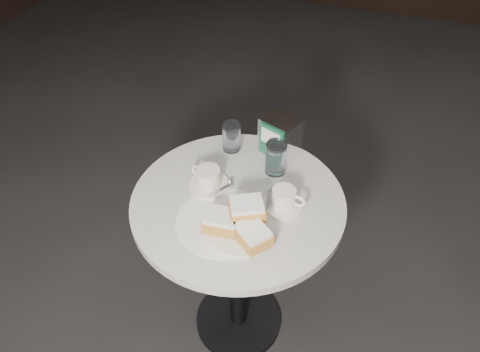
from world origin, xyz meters
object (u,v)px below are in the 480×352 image
at_px(beignet_plate, 240,224).
at_px(coffee_cup_right, 284,199).
at_px(water_glass_right, 276,158).
at_px(coffee_cup_left, 208,179).
at_px(water_glass_left, 232,137).
at_px(cafe_table, 238,239).
at_px(napkin_dispenser, 280,137).

relative_size(beignet_plate, coffee_cup_right, 1.78).
bearing_deg(water_glass_right, beignet_plate, -93.97).
height_order(coffee_cup_left, water_glass_left, water_glass_left).
xyz_separation_m(cafe_table, coffee_cup_left, (-0.11, 0.03, 0.23)).
bearing_deg(water_glass_left, cafe_table, -65.50).
distance_m(cafe_table, water_glass_right, 0.32).
bearing_deg(napkin_dispenser, coffee_cup_left, -104.14).
relative_size(cafe_table, coffee_cup_left, 4.37).
relative_size(cafe_table, water_glass_left, 6.94).
relative_size(beignet_plate, water_glass_right, 2.14).
distance_m(cafe_table, coffee_cup_right, 0.27).
bearing_deg(coffee_cup_left, cafe_table, 3.62).
xyz_separation_m(coffee_cup_right, water_glass_left, (-0.26, 0.22, 0.02)).
xyz_separation_m(cafe_table, beignet_plate, (0.05, -0.13, 0.24)).
relative_size(cafe_table, beignet_plate, 2.98).
bearing_deg(napkin_dispenser, beignet_plate, -69.67).
relative_size(beignet_plate, napkin_dispenser, 1.64).
bearing_deg(napkin_dispenser, cafe_table, -81.11).
height_order(coffee_cup_right, water_glass_right, water_glass_right).
relative_size(coffee_cup_right, napkin_dispenser, 0.92).
bearing_deg(cafe_table, coffee_cup_left, 165.78).
distance_m(beignet_plate, coffee_cup_left, 0.23).
relative_size(coffee_cup_left, napkin_dispenser, 1.12).
height_order(cafe_table, napkin_dispenser, napkin_dispenser).
bearing_deg(water_glass_right, cafe_table, -113.28).
bearing_deg(water_glass_left, coffee_cup_left, -91.14).
xyz_separation_m(cafe_table, water_glass_right, (0.08, 0.17, 0.25)).
height_order(coffee_cup_left, napkin_dispenser, napkin_dispenser).
xyz_separation_m(water_glass_left, napkin_dispenser, (0.17, 0.03, 0.02)).
xyz_separation_m(coffee_cup_right, water_glass_right, (-0.07, 0.15, 0.03)).
distance_m(beignet_plate, water_glass_right, 0.31).
height_order(cafe_table, beignet_plate, beignet_plate).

